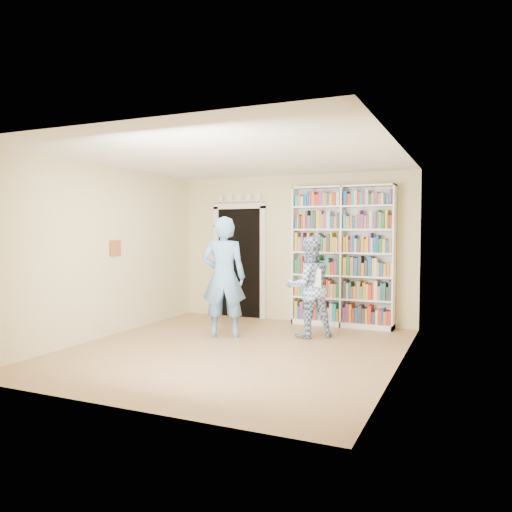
# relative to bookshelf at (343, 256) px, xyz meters

# --- Properties ---
(floor) EXTENTS (5.00, 5.00, 0.00)m
(floor) POSITION_rel_bookshelf_xyz_m (-0.97, -2.34, -1.24)
(floor) COLOR #A2724E
(floor) RESTS_ON ground
(ceiling) EXTENTS (5.00, 5.00, 0.00)m
(ceiling) POSITION_rel_bookshelf_xyz_m (-0.97, -2.34, 1.46)
(ceiling) COLOR white
(ceiling) RESTS_ON wall_back
(wall_back) EXTENTS (4.50, 0.00, 4.50)m
(wall_back) POSITION_rel_bookshelf_xyz_m (-0.97, 0.16, 0.11)
(wall_back) COLOR beige
(wall_back) RESTS_ON floor
(wall_left) EXTENTS (0.00, 5.00, 5.00)m
(wall_left) POSITION_rel_bookshelf_xyz_m (-3.22, -2.34, 0.11)
(wall_left) COLOR beige
(wall_left) RESTS_ON floor
(wall_right) EXTENTS (0.00, 5.00, 5.00)m
(wall_right) POSITION_rel_bookshelf_xyz_m (1.28, -2.34, 0.11)
(wall_right) COLOR beige
(wall_right) RESTS_ON floor
(bookshelf) EXTENTS (1.79, 0.34, 2.46)m
(bookshelf) POSITION_rel_bookshelf_xyz_m (0.00, 0.00, 0.00)
(bookshelf) COLOR white
(bookshelf) RESTS_ON floor
(doorway) EXTENTS (1.10, 0.08, 2.43)m
(doorway) POSITION_rel_bookshelf_xyz_m (-2.07, 0.13, -0.06)
(doorway) COLOR black
(doorway) RESTS_ON floor
(wall_art) EXTENTS (0.03, 0.25, 0.25)m
(wall_art) POSITION_rel_bookshelf_xyz_m (-3.20, -2.14, 0.16)
(wall_art) COLOR brown
(wall_art) RESTS_ON wall_left
(man_blue) EXTENTS (0.82, 0.69, 1.90)m
(man_blue) POSITION_rel_bookshelf_xyz_m (-1.50, -1.63, -0.29)
(man_blue) COLOR #5E98D1
(man_blue) RESTS_ON floor
(man_plaid) EXTENTS (0.98, 0.95, 1.59)m
(man_plaid) POSITION_rel_bookshelf_xyz_m (-0.26, -1.10, -0.44)
(man_plaid) COLOR #32539A
(man_plaid) RESTS_ON floor
(paper_sheet) EXTENTS (0.20, 0.03, 0.28)m
(paper_sheet) POSITION_rel_bookshelf_xyz_m (-0.11, -1.28, -0.28)
(paper_sheet) COLOR white
(paper_sheet) RESTS_ON man_plaid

